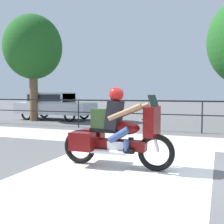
# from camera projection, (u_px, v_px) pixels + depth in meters

# --- Properties ---
(ground_plane) EXTENTS (120.00, 120.00, 0.00)m
(ground_plane) POSITION_uv_depth(u_px,v_px,m) (184.00, 173.00, 5.17)
(ground_plane) COLOR #565659
(sidewalk_band) EXTENTS (44.00, 2.40, 0.01)m
(sidewalk_band) POSITION_uv_depth(u_px,v_px,m) (198.00, 143.00, 8.34)
(sidewalk_band) COLOR #B7B2A8
(sidewalk_band) RESTS_ON ground
(crosswalk_band) EXTENTS (3.35, 6.00, 0.01)m
(crosswalk_band) POSITION_uv_depth(u_px,v_px,m) (120.00, 170.00, 5.40)
(crosswalk_band) COLOR silver
(crosswalk_band) RESTS_ON ground
(fence_railing) EXTENTS (36.00, 0.05, 1.22)m
(fence_railing) POSITION_uv_depth(u_px,v_px,m) (202.00, 108.00, 10.26)
(fence_railing) COLOR black
(fence_railing) RESTS_ON ground
(motorcycle) EXTENTS (2.33, 0.76, 1.60)m
(motorcycle) POSITION_uv_depth(u_px,v_px,m) (116.00, 132.00, 5.57)
(motorcycle) COLOR black
(motorcycle) RESTS_ON ground
(parked_car) EXTENTS (4.36, 1.79, 1.53)m
(parked_car) POSITION_uv_depth(u_px,v_px,m) (54.00, 104.00, 15.75)
(parked_car) COLOR #B7BCC4
(parked_car) RESTS_ON ground
(tree_behind_car) EXTENTS (3.10, 3.10, 5.65)m
(tree_behind_car) POSITION_uv_depth(u_px,v_px,m) (33.00, 48.00, 14.93)
(tree_behind_car) COLOR brown
(tree_behind_car) RESTS_ON ground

